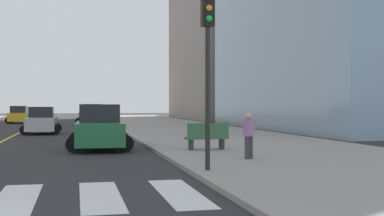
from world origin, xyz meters
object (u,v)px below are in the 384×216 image
object	(u,v)px
car_yellow_fourth	(19,115)
pedestrian_waiting_east	(249,134)
car_black_second	(91,116)
car_silver_fifth	(42,121)
park_bench	(207,137)
car_green_third	(100,128)
traffic_light_near_corner	(208,45)

from	to	relation	value
car_yellow_fourth	pedestrian_waiting_east	bearing A→B (deg)	-71.48
car_black_second	car_silver_fifth	world-z (taller)	car_black_second
car_silver_fifth	park_bench	xyz separation A→B (m)	(7.68, -16.06, -0.19)
car_yellow_fourth	car_green_third	bearing A→B (deg)	-76.10
car_silver_fifth	pedestrian_waiting_east	xyz separation A→B (m)	(8.20, -19.87, 0.16)
traffic_light_near_corner	park_bench	bearing A→B (deg)	-104.31
car_black_second	pedestrian_waiting_east	bearing A→B (deg)	95.36
car_yellow_fourth	park_bench	size ratio (longest dim) A/B	2.31
traffic_light_near_corner	park_bench	distance (m)	7.32
car_silver_fifth	traffic_light_near_corner	distance (m)	23.47
pedestrian_waiting_east	car_silver_fifth	bearing A→B (deg)	-98.67
car_yellow_fourth	park_bench	world-z (taller)	car_yellow_fourth
traffic_light_near_corner	car_silver_fifth	bearing A→B (deg)	-74.98
car_black_second	park_bench	size ratio (longest dim) A/B	2.57
car_green_third	car_silver_fifth	bearing A→B (deg)	-73.93
car_silver_fifth	traffic_light_near_corner	bearing A→B (deg)	105.73
car_yellow_fourth	pedestrian_waiting_east	distance (m)	42.37
park_bench	pedestrian_waiting_east	size ratio (longest dim) A/B	1.14
car_green_third	car_black_second	bearing A→B (deg)	-88.93
traffic_light_near_corner	pedestrian_waiting_east	distance (m)	4.36
car_green_third	traffic_light_near_corner	distance (m)	9.99
pedestrian_waiting_east	park_bench	bearing A→B (deg)	-113.39
car_black_second	pedestrian_waiting_east	distance (m)	33.06
car_green_third	pedestrian_waiting_east	distance (m)	8.16
car_black_second	car_green_third	distance (m)	26.18
car_black_second	traffic_light_near_corner	size ratio (longest dim) A/B	0.91
car_silver_fifth	pedestrian_waiting_east	world-z (taller)	car_silver_fifth
park_bench	traffic_light_near_corner	bearing A→B (deg)	162.63
car_black_second	car_green_third	size ratio (longest dim) A/B	1.01
car_green_third	car_silver_fifth	world-z (taller)	car_green_third
car_yellow_fourth	park_bench	xyz separation A→B (m)	(11.29, -36.87, -0.18)
car_yellow_fourth	traffic_light_near_corner	xyz separation A→B (m)	(9.65, -43.32, 2.88)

